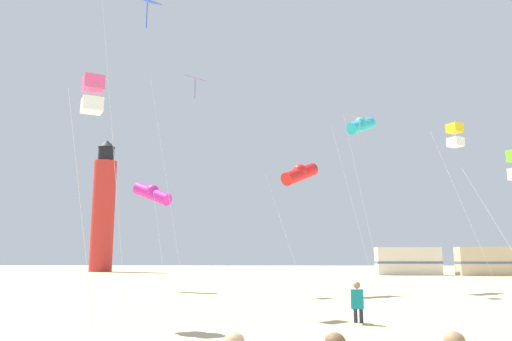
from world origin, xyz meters
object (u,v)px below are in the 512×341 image
object	(u,v)px
rv_van_cream	(408,261)
kite_flyer_standing	(357,301)
kite_tube_scarlet	(300,173)
rv_van_tan	(491,261)
kite_diamond_violet	(193,87)
kite_tube_magenta	(152,193)
kite_box_rainbow	(93,95)
kite_diamond_orange	(360,125)
kite_diamond_blue	(145,13)
kite_tube_cyan	(361,125)
lighthouse_distant	(103,209)
kite_box_gold	(455,135)

from	to	relation	value
rv_van_cream	kite_flyer_standing	bearing A→B (deg)	-105.36
kite_tube_scarlet	rv_van_tan	bearing A→B (deg)	51.81
kite_diamond_violet	kite_tube_magenta	bearing A→B (deg)	152.47
kite_diamond_violet	kite_box_rainbow	distance (m)	12.91
kite_flyer_standing	rv_van_tan	xyz separation A→B (m)	(18.96, 36.76, 0.78)
kite_diamond_orange	kite_flyer_standing	bearing A→B (deg)	-100.85
kite_diamond_blue	rv_van_cream	world-z (taller)	kite_diamond_blue
kite_tube_cyan	rv_van_cream	distance (m)	26.51
kite_tube_cyan	kite_diamond_orange	distance (m)	3.13
kite_flyer_standing	kite_tube_cyan	distance (m)	17.24
kite_flyer_standing	kite_tube_magenta	bearing A→B (deg)	-43.54
kite_diamond_orange	kite_diamond_violet	bearing A→B (deg)	176.07
kite_diamond_violet	kite_diamond_orange	bearing A→B (deg)	-3.93
lighthouse_distant	kite_box_gold	bearing A→B (deg)	-51.08
lighthouse_distant	rv_van_cream	size ratio (longest dim) A/B	2.59
kite_diamond_violet	kite_diamond_blue	bearing A→B (deg)	-94.50
rv_van_cream	kite_box_gold	bearing A→B (deg)	-98.38
kite_diamond_orange	kite_box_rainbow	world-z (taller)	kite_diamond_orange
lighthouse_distant	kite_box_rainbow	bearing A→B (deg)	-71.01
rv_van_tan	rv_van_cream	bearing A→B (deg)	172.26
kite_diamond_violet	rv_van_cream	distance (m)	33.28
kite_tube_magenta	lighthouse_distant	size ratio (longest dim) A/B	0.36
lighthouse_distant	rv_van_tan	size ratio (longest dim) A/B	2.56
kite_flyer_standing	kite_box_rainbow	xyz separation A→B (m)	(-7.87, 0.05, 6.14)
kite_flyer_standing	lighthouse_distant	xyz separation A→B (m)	(-24.25, 47.66, 7.22)
kite_flyer_standing	kite_tube_cyan	size ratio (longest dim) A/B	0.11
kite_tube_scarlet	kite_box_rainbow	world-z (taller)	kite_box_rainbow
kite_diamond_violet	rv_van_tan	xyz separation A→B (m)	(25.87, 24.64, -9.84)
kite_diamond_blue	rv_van_tan	bearing A→B (deg)	50.91
kite_tube_cyan	lighthouse_distant	world-z (taller)	lighthouse_distant
kite_tube_magenta	rv_van_tan	bearing A→B (deg)	39.61
kite_box_gold	kite_diamond_orange	distance (m)	4.82
kite_box_rainbow	rv_van_tan	distance (m)	45.79
lighthouse_distant	rv_van_tan	bearing A→B (deg)	-14.15
kite_diamond_orange	rv_van_tan	xyz separation A→B (m)	(16.76, 25.27, -7.39)
kite_flyer_standing	kite_box_rainbow	distance (m)	9.98
kite_diamond_orange	kite_box_rainbow	xyz separation A→B (m)	(-10.07, -11.45, -2.03)
kite_tube_scarlet	rv_van_cream	xyz separation A→B (m)	(12.21, 26.91, -4.76)
kite_box_rainbow	rv_van_cream	distance (m)	43.04
kite_tube_scarlet	kite_diamond_blue	bearing A→B (deg)	-132.08
kite_tube_cyan	rv_van_tan	distance (m)	28.72
rv_van_cream	rv_van_tan	distance (m)	7.92
kite_diamond_violet	kite_box_rainbow	bearing A→B (deg)	-94.55
kite_diamond_orange	kite_box_rainbow	distance (m)	15.38
kite_box_gold	kite_box_rainbow	xyz separation A→B (m)	(-14.35, -9.54, -0.92)
kite_diamond_blue	kite_tube_magenta	world-z (taller)	kite_diamond_blue
kite_flyer_standing	kite_diamond_orange	xyz separation A→B (m)	(2.20, 11.50, 8.17)
rv_van_cream	rv_van_tan	size ratio (longest dim) A/B	0.99
kite_flyer_standing	kite_box_rainbow	size ratio (longest dim) A/B	0.16
kite_box_gold	kite_tube_cyan	distance (m)	6.40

